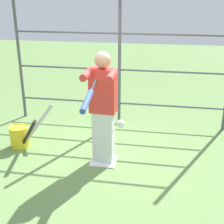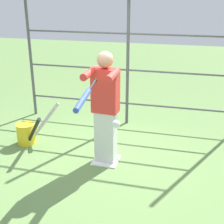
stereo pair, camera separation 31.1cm
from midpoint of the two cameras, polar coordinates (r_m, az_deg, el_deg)
ground_plane at (r=5.05m, az=0.67°, el=-8.94°), size 24.00×24.00×0.00m
home_plate at (r=5.04m, az=0.67°, el=-8.84°), size 0.40×0.40×0.02m
fence_backstop at (r=6.03m, az=4.43°, el=10.85°), size 4.17×0.06×2.91m
batter at (r=4.63m, az=0.66°, el=1.15°), size 0.45×0.61×1.75m
baseball_bat_swinging at (r=3.55m, az=-2.58°, el=2.66°), size 0.12×0.93×0.14m
softball_in_flight at (r=3.59m, az=3.23°, el=-2.27°), size 0.10×0.10×0.10m
bat_bucket at (r=5.65m, az=-13.66°, el=-3.69°), size 0.72×0.74×0.71m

